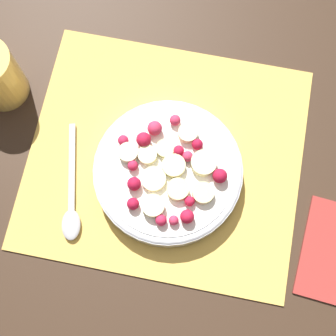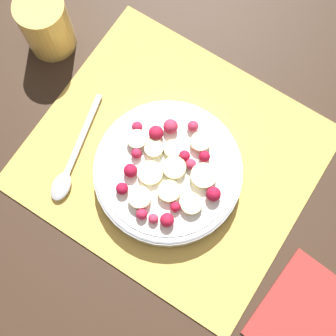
{
  "view_description": "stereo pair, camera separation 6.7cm",
  "coord_description": "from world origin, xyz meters",
  "px_view_note": "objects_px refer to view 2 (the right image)",
  "views": [
    {
      "loc": [
        -0.04,
        0.2,
        0.69
      ],
      "look_at": [
        -0.01,
        0.03,
        0.04
      ],
      "focal_mm": 50.0,
      "sensor_mm": 36.0,
      "label": 1
    },
    {
      "loc": [
        -0.11,
        0.18,
        0.69
      ],
      "look_at": [
        -0.01,
        0.03,
        0.04
      ],
      "focal_mm": 50.0,
      "sensor_mm": 36.0,
      "label": 2
    }
  ],
  "objects_px": {
    "fruit_bowl": "(168,171)",
    "napkin": "(308,318)",
    "spoon": "(69,169)",
    "drinking_glass": "(46,25)"
  },
  "relations": [
    {
      "from": "spoon",
      "to": "drinking_glass",
      "type": "xyz_separation_m",
      "value": [
        0.15,
        -0.16,
        0.04
      ]
    },
    {
      "from": "drinking_glass",
      "to": "napkin",
      "type": "height_order",
      "value": "drinking_glass"
    },
    {
      "from": "spoon",
      "to": "napkin",
      "type": "bearing_deg",
      "value": 77.31
    },
    {
      "from": "drinking_glass",
      "to": "napkin",
      "type": "bearing_deg",
      "value": 164.21
    },
    {
      "from": "fruit_bowl",
      "to": "napkin",
      "type": "bearing_deg",
      "value": 166.25
    },
    {
      "from": "spoon",
      "to": "drinking_glass",
      "type": "distance_m",
      "value": 0.23
    },
    {
      "from": "drinking_glass",
      "to": "spoon",
      "type": "bearing_deg",
      "value": 132.82
    },
    {
      "from": "spoon",
      "to": "napkin",
      "type": "distance_m",
      "value": 0.41
    },
    {
      "from": "fruit_bowl",
      "to": "drinking_glass",
      "type": "xyz_separation_m",
      "value": [
        0.28,
        -0.09,
        0.02
      ]
    },
    {
      "from": "fruit_bowl",
      "to": "spoon",
      "type": "height_order",
      "value": "fruit_bowl"
    }
  ]
}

